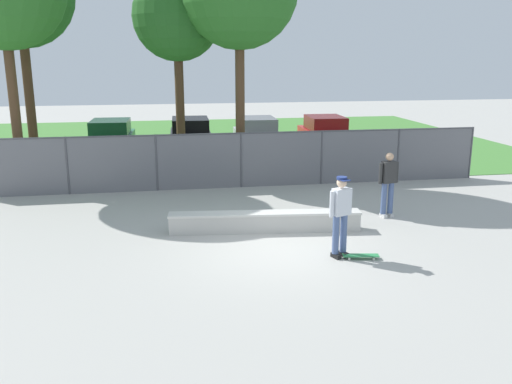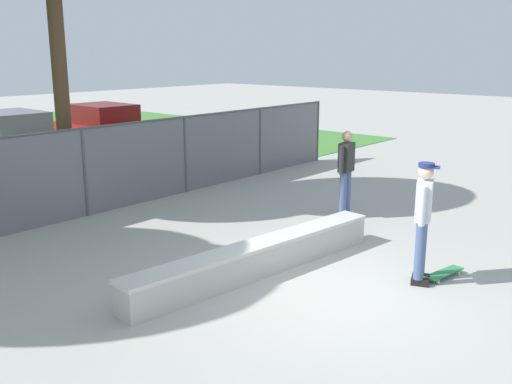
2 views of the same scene
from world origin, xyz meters
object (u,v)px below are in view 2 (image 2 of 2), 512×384
Objects in this scene: skateboard at (444,273)px; car_silver at (14,139)px; car_red at (106,129)px; concrete_ledge at (259,258)px; bystander at (346,170)px; skateboarder at (423,217)px.

car_silver is at bearing 89.87° from skateboard.
car_red reaches higher than skateboard.
concrete_ledge is 2.87m from skateboard.
concrete_ledge is 11.28m from car_silver.
car_red is at bearing 82.33° from bystander.
car_red is (3.24, -0.00, 0.00)m from car_silver.
concrete_ledge is 2.71× the size of bystander.
skateboarder is at bearing 154.39° from skateboard.
skateboard is 3.63m from bystander.
concrete_ledge is 12.21m from car_red.
skateboarder is 3.59m from bystander.
bystander is at bearing -80.04° from car_silver.
skateboard is 0.19× the size of car_silver.
skateboarder reaches higher than bystander.
skateboarder reaches higher than concrete_ledge.
car_red is (3.27, 13.41, 0.77)m from skateboard.
skateboard is 13.82m from car_red.
car_red is at bearing 76.30° from skateboard.
bystander reaches higher than car_silver.
car_silver is 1.00× the size of car_red.
concrete_ledge is at bearing 127.20° from skateboard.
car_red is at bearing 65.80° from concrete_ledge.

